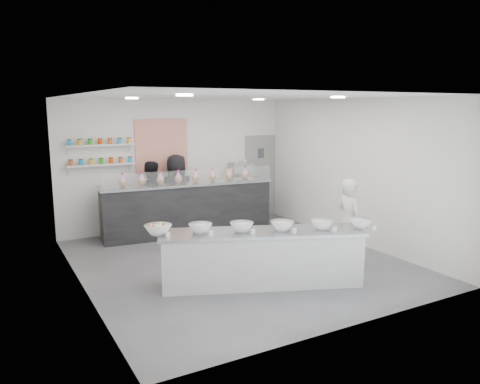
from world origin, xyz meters
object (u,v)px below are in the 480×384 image
object	(u,v)px
back_bar	(188,208)
staff_left	(151,198)
espresso_machine	(241,172)
staff_right	(177,193)
woman_prep	(349,222)
espresso_ledge	(238,200)
prep_counter	(262,258)

from	to	relation	value
back_bar	staff_left	distance (m)	0.86
espresso_machine	staff_left	bearing A→B (deg)	-175.71
staff_left	staff_right	size ratio (longest dim) A/B	0.93
back_bar	staff_left	size ratio (longest dim) A/B	2.30
woman_prep	staff_right	bearing A→B (deg)	30.11
espresso_ledge	woman_prep	distance (m)	3.92
espresso_machine	woman_prep	bearing A→B (deg)	-89.39
prep_counter	espresso_machine	distance (m)	4.43
woman_prep	staff_right	size ratio (longest dim) A/B	0.89
woman_prep	staff_left	world-z (taller)	staff_left
prep_counter	back_bar	xyz separation A→B (m)	(0.14, 3.38, 0.15)
prep_counter	woman_prep	distance (m)	1.89
woman_prep	staff_right	distance (m)	4.15
back_bar	staff_right	bearing A→B (deg)	109.04
back_bar	espresso_machine	distance (m)	1.89
woman_prep	staff_right	world-z (taller)	staff_right
back_bar	espresso_machine	world-z (taller)	espresso_machine
woman_prep	staff_left	bearing A→B (deg)	37.37
back_bar	staff_right	size ratio (longest dim) A/B	2.14
prep_counter	back_bar	bearing A→B (deg)	109.83
staff_left	staff_right	xyz separation A→B (m)	(0.63, 0.00, 0.06)
prep_counter	staff_right	size ratio (longest dim) A/B	1.83
espresso_machine	staff_left	distance (m)	2.44
espresso_ledge	staff_left	bearing A→B (deg)	-175.58
back_bar	staff_left	bearing A→B (deg)	156.80
prep_counter	espresso_ledge	xyz separation A→B (m)	(1.75, 3.96, 0.07)
espresso_machine	woman_prep	world-z (taller)	woman_prep
back_bar	staff_right	distance (m)	0.51
back_bar	espresso_machine	xyz separation A→B (m)	(1.68, 0.58, 0.64)
espresso_ledge	woman_prep	world-z (taller)	woman_prep
espresso_ledge	staff_left	size ratio (longest dim) A/B	0.84
espresso_ledge	espresso_machine	size ratio (longest dim) A/B	2.53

